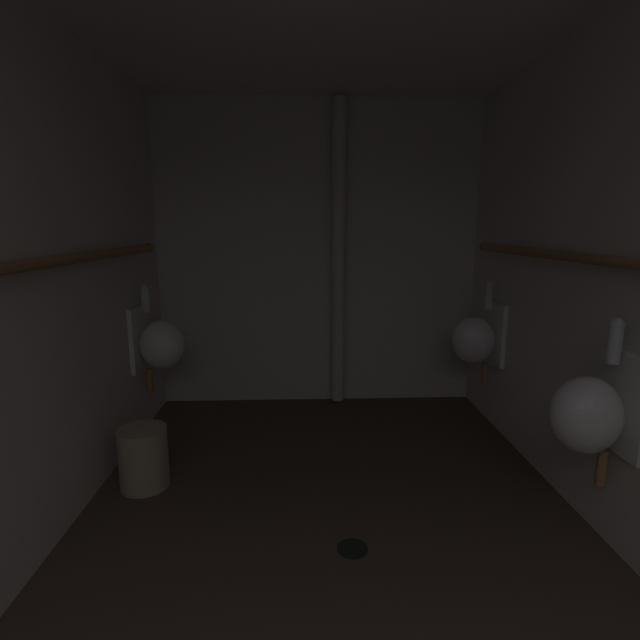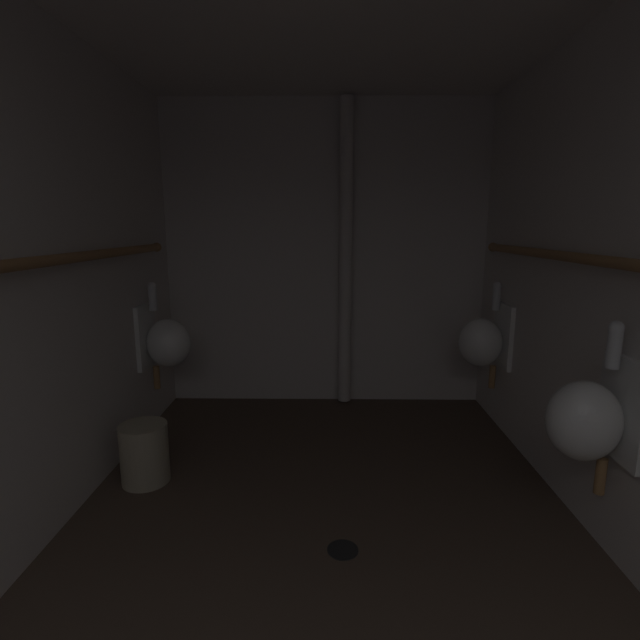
{
  "view_description": "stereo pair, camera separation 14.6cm",
  "coord_description": "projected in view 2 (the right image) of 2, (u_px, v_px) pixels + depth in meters",
  "views": [
    {
      "loc": [
        -0.13,
        0.08,
        1.42
      ],
      "look_at": [
        -0.03,
        2.77,
        0.89
      ],
      "focal_mm": 26.75,
      "sensor_mm": 36.0,
      "label": 1
    },
    {
      "loc": [
        0.01,
        0.08,
        1.42
      ],
      "look_at": [
        -0.03,
        2.77,
        0.89
      ],
      "focal_mm": 26.75,
      "sensor_mm": 36.0,
      "label": 2
    }
  ],
  "objects": [
    {
      "name": "waste_bin",
      "position": [
        145.0,
        453.0,
        2.67
      ],
      "size": [
        0.26,
        0.26,
        0.34
      ],
      "primitive_type": "cylinder",
      "color": "#9E937A",
      "rests_on": "ground"
    },
    {
      "name": "urinal_left_mid",
      "position": [
        165.0,
        341.0,
        3.3
      ],
      "size": [
        0.32,
        0.3,
        0.76
      ],
      "color": "white"
    },
    {
      "name": "supply_pipe_right",
      "position": [
        632.0,
        265.0,
        1.84
      ],
      "size": [
        0.06,
        3.22,
        0.06
      ],
      "color": "#9E7042"
    },
    {
      "name": "urinal_right_mid",
      "position": [
        589.0,
        418.0,
        1.98
      ],
      "size": [
        0.32,
        0.3,
        0.76
      ],
      "color": "white"
    },
    {
      "name": "supply_pipe_left",
      "position": [
        14.0,
        265.0,
        1.84
      ],
      "size": [
        0.06,
        3.19,
        0.06
      ],
      "color": "#9E7042"
    },
    {
      "name": "floor_drain",
      "position": [
        343.0,
        549.0,
        2.12
      ],
      "size": [
        0.14,
        0.14,
        0.01
      ],
      "primitive_type": "cylinder",
      "color": "black",
      "rests_on": "ground"
    },
    {
      "name": "urinal_right_far",
      "position": [
        484.0,
        341.0,
        3.31
      ],
      "size": [
        0.32,
        0.3,
        0.76
      ],
      "color": "white"
    },
    {
      "name": "standpipe_back_wall",
      "position": [
        346.0,
        257.0,
        3.67
      ],
      "size": [
        0.1,
        0.1,
        2.32
      ],
      "primitive_type": "cylinder",
      "color": "silver",
      "rests_on": "ground"
    },
    {
      "name": "wall_back",
      "position": [
        325.0,
        256.0,
        3.78
      ],
      "size": [
        2.63,
        0.06,
        2.37
      ],
      "primitive_type": "cube",
      "color": "silver",
      "rests_on": "ground"
    },
    {
      "name": "floor",
      "position": [
        323.0,
        564.0,
        2.1
      ],
      "size": [
        2.63,
        3.97,
        0.08
      ],
      "primitive_type": "cube",
      "color": "#47382D",
      "rests_on": "ground"
    }
  ]
}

